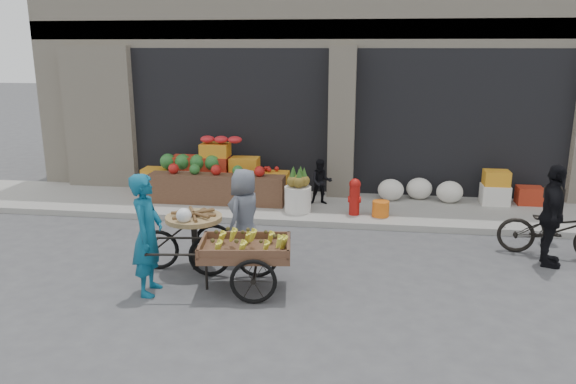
# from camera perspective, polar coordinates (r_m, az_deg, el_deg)

# --- Properties ---
(ground) EXTENTS (80.00, 80.00, 0.00)m
(ground) POSITION_cam_1_polar(r_m,az_deg,el_deg) (7.63, 3.21, -10.78)
(ground) COLOR #424244
(ground) RESTS_ON ground
(sidewalk) EXTENTS (18.00, 2.20, 0.12)m
(sidewalk) POSITION_cam_1_polar(r_m,az_deg,el_deg) (11.45, 5.05, -1.70)
(sidewalk) COLOR gray
(sidewalk) RESTS_ON ground
(building) EXTENTS (14.00, 6.45, 7.00)m
(building) POSITION_cam_1_polar(r_m,az_deg,el_deg) (14.91, 6.25, 14.97)
(building) COLOR beige
(building) RESTS_ON ground
(fruit_display) EXTENTS (3.10, 1.12, 1.24)m
(fruit_display) POSITION_cam_1_polar(r_m,az_deg,el_deg) (11.94, -6.79, 1.98)
(fruit_display) COLOR #A62B17
(fruit_display) RESTS_ON sidewalk
(pineapple_bin) EXTENTS (0.52, 0.52, 0.50)m
(pineapple_bin) POSITION_cam_1_polar(r_m,az_deg,el_deg) (10.95, 1.01, -0.72)
(pineapple_bin) COLOR silver
(pineapple_bin) RESTS_ON sidewalk
(fire_hydrant) EXTENTS (0.22, 0.22, 0.71)m
(fire_hydrant) POSITION_cam_1_polar(r_m,az_deg,el_deg) (10.79, 6.78, -0.33)
(fire_hydrant) COLOR #A5140F
(fire_hydrant) RESTS_ON sidewalk
(orange_bucket) EXTENTS (0.32, 0.32, 0.30)m
(orange_bucket) POSITION_cam_1_polar(r_m,az_deg,el_deg) (10.80, 9.39, -1.69)
(orange_bucket) COLOR orange
(orange_bucket) RESTS_ON sidewalk
(right_bay_goods) EXTENTS (3.35, 0.60, 0.70)m
(right_bay_goods) POSITION_cam_1_polar(r_m,az_deg,el_deg) (12.09, 17.71, 0.25)
(right_bay_goods) COLOR silver
(right_bay_goods) RESTS_ON sidewalk
(seated_person) EXTENTS (0.51, 0.43, 0.93)m
(seated_person) POSITION_cam_1_polar(r_m,az_deg,el_deg) (11.43, 3.38, 1.03)
(seated_person) COLOR black
(seated_person) RESTS_ON sidewalk
(banana_cart) EXTENTS (2.18, 1.11, 0.87)m
(banana_cart) POSITION_cam_1_polar(r_m,az_deg,el_deg) (7.67, -4.72, -5.52)
(banana_cart) COLOR brown
(banana_cart) RESTS_ON ground
(vendor_woman) EXTENTS (0.44, 0.64, 1.67)m
(vendor_woman) POSITION_cam_1_polar(r_m,az_deg,el_deg) (7.74, -14.09, -4.20)
(vendor_woman) COLOR #0F5777
(vendor_woman) RESTS_ON ground
(tricycle_cart) EXTENTS (1.46, 0.96, 0.95)m
(tricycle_cart) POSITION_cam_1_polar(r_m,az_deg,el_deg) (8.49, -9.54, -4.16)
(tricycle_cart) COLOR #9E7F51
(tricycle_cart) RESTS_ON ground
(vendor_grey) EXTENTS (0.67, 0.83, 1.46)m
(vendor_grey) POSITION_cam_1_polar(r_m,az_deg,el_deg) (8.72, -4.45, -2.35)
(vendor_grey) COLOR slate
(vendor_grey) RESTS_ON ground
(bicycle) EXTENTS (1.80, 0.94, 0.90)m
(bicycle) POSITION_cam_1_polar(r_m,az_deg,el_deg) (9.87, 25.50, -3.45)
(bicycle) COLOR black
(bicycle) RESTS_ON ground
(cyclist) EXTENTS (0.57, 0.99, 1.58)m
(cyclist) POSITION_cam_1_polar(r_m,az_deg,el_deg) (9.35, 25.25, -2.20)
(cyclist) COLOR black
(cyclist) RESTS_ON ground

